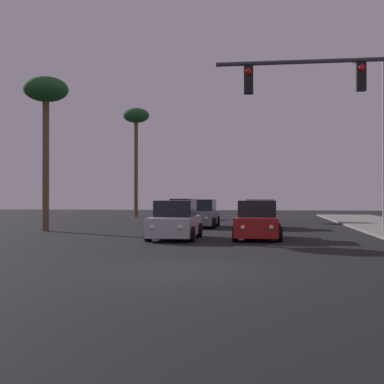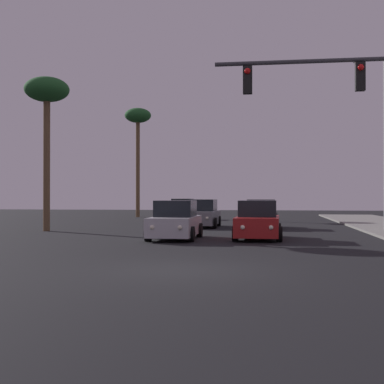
# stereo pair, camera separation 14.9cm
# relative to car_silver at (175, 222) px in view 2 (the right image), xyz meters

# --- Properties ---
(ground_plane) EXTENTS (120.00, 120.00, 0.00)m
(ground_plane) POSITION_rel_car_silver_xyz_m (1.90, -9.58, -0.76)
(ground_plane) COLOR black
(car_silver) EXTENTS (2.04, 4.31, 1.68)m
(car_silver) POSITION_rel_car_silver_xyz_m (0.00, 0.00, 0.00)
(car_silver) COLOR #B7B7BC
(car_silver) RESTS_ON ground
(car_black) EXTENTS (2.04, 4.31, 1.68)m
(car_black) POSITION_rel_car_silver_xyz_m (3.59, 8.78, 0.00)
(car_black) COLOR black
(car_black) RESTS_ON ground
(car_grey) EXTENTS (2.04, 4.33, 1.68)m
(car_grey) POSITION_rel_car_silver_xyz_m (0.03, 9.26, 0.00)
(car_grey) COLOR slate
(car_grey) RESTS_ON ground
(car_tan) EXTENTS (2.04, 4.32, 1.68)m
(car_tan) POSITION_rel_car_silver_xyz_m (-2.99, 20.59, 0.00)
(car_tan) COLOR tan
(car_tan) RESTS_ON ground
(car_red) EXTENTS (2.04, 4.33, 1.68)m
(car_red) POSITION_rel_car_silver_xyz_m (3.55, 0.53, 0.00)
(car_red) COLOR maroon
(car_red) RESTS_ON ground
(traffic_light_mast) EXTENTS (7.25, 0.36, 6.50)m
(traffic_light_mast) POSITION_rel_car_silver_xyz_m (7.35, -5.32, 3.96)
(traffic_light_mast) COLOR #38383D
(traffic_light_mast) RESTS_ON sidewalk_right
(street_lamp) EXTENTS (1.74, 0.24, 9.00)m
(street_lamp) POSITION_rel_car_silver_xyz_m (9.88, 5.89, 4.36)
(street_lamp) COLOR #99999E
(street_lamp) RESTS_ON sidewalk_right
(palm_tree_near) EXTENTS (2.40, 2.40, 8.29)m
(palm_tree_near) POSITION_rel_car_silver_xyz_m (-7.79, 4.42, 6.42)
(palm_tree_near) COLOR brown
(palm_tree_near) RESTS_ON ground
(palm_tree_far) EXTENTS (2.40, 2.40, 9.90)m
(palm_tree_far) POSITION_rel_car_silver_xyz_m (-7.71, 24.42, 7.85)
(palm_tree_far) COLOR brown
(palm_tree_far) RESTS_ON ground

